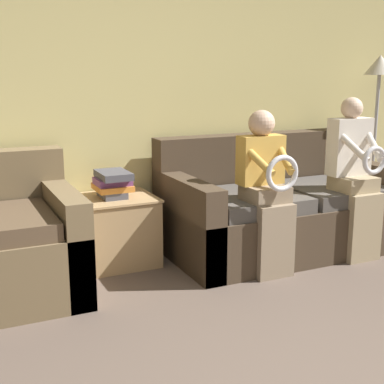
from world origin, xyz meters
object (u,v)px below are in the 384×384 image
object	(u,v)px
child_right_seated	(355,173)
floor_lamp	(378,91)
couch_main	(279,210)
side_shelf	(114,229)
book_stack	(113,183)
child_left_seated	(267,185)

from	to	relation	value
child_right_seated	floor_lamp	distance (m)	1.09
couch_main	child_right_seated	xyz separation A→B (m)	(0.40, -0.41, 0.34)
couch_main	side_shelf	size ratio (longest dim) A/B	3.15
book_stack	floor_lamp	xyz separation A→B (m)	(2.44, -0.05, 0.63)
couch_main	floor_lamp	distance (m)	1.46
child_left_seated	couch_main	bearing A→B (deg)	45.93
child_left_seated	floor_lamp	distance (m)	1.73
couch_main	child_right_seated	size ratio (longest dim) A/B	1.52
couch_main	child_right_seated	world-z (taller)	child_right_seated
book_stack	child_right_seated	bearing A→B (deg)	-19.86
child_left_seated	child_right_seated	bearing A→B (deg)	0.43
child_left_seated	child_right_seated	world-z (taller)	child_right_seated
child_right_seated	couch_main	bearing A→B (deg)	134.48
couch_main	book_stack	world-z (taller)	couch_main
couch_main	side_shelf	distance (m)	1.34
book_stack	floor_lamp	bearing A→B (deg)	-1.22
child_left_seated	book_stack	xyz separation A→B (m)	(-0.92, 0.63, -0.02)
child_right_seated	side_shelf	xyz separation A→B (m)	(-1.72, 0.62, -0.40)
child_right_seated	floor_lamp	bearing A→B (deg)	38.51
floor_lamp	side_shelf	bearing A→B (deg)	178.80
child_right_seated	child_left_seated	bearing A→B (deg)	-179.57
child_right_seated	floor_lamp	size ratio (longest dim) A/B	0.79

